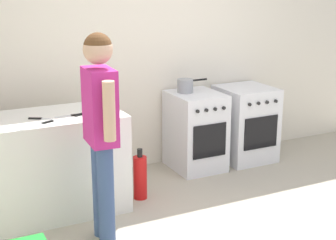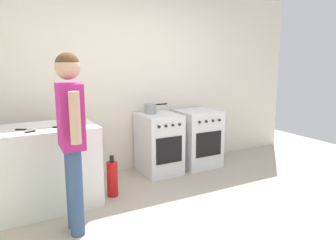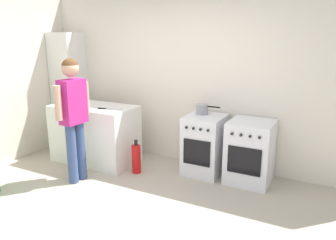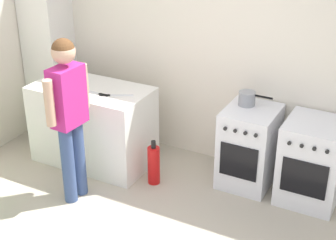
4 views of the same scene
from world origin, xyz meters
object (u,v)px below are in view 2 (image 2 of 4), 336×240
(oven_left, at_px, (159,143))
(knife_utility, at_px, (52,127))
(knife_paring, at_px, (24,130))
(pot, at_px, (151,109))
(fire_extinguisher, at_px, (112,179))
(person, at_px, (71,128))
(knife_carving, at_px, (21,134))
(oven_right, at_px, (197,138))
(knife_bread, at_px, (68,125))

(oven_left, xyz_separation_m, knife_utility, (-1.51, -0.48, 0.48))
(knife_utility, bearing_deg, knife_paring, 174.15)
(pot, height_order, fire_extinguisher, pot)
(oven_left, xyz_separation_m, person, (-1.45, -1.07, 0.58))
(knife_utility, bearing_deg, knife_carving, -154.23)
(person, relative_size, fire_extinguisher, 3.35)
(pot, xyz_separation_m, fire_extinguisher, (-0.78, -0.56, -0.71))
(pot, xyz_separation_m, person, (-1.36, -1.16, 0.08))
(oven_right, height_order, pot, pot)
(person, bearing_deg, pot, 40.45)
(pot, xyz_separation_m, knife_bread, (-1.26, -0.52, -0.02))
(pot, bearing_deg, oven_right, -6.47)
(knife_bread, relative_size, person, 0.19)
(knife_bread, distance_m, person, 0.65)
(knife_bread, xyz_separation_m, knife_carving, (-0.49, -0.20, 0.00))
(person, bearing_deg, knife_utility, 96.73)
(knife_paring, bearing_deg, knife_utility, -5.85)
(knife_bread, distance_m, knife_carving, 0.53)
(oven_left, xyz_separation_m, oven_right, (0.65, 0.00, 0.00))
(oven_left, xyz_separation_m, knife_carving, (-1.83, -0.64, 0.48))
(knife_paring, xyz_separation_m, knife_utility, (0.27, -0.03, -0.00))
(oven_right, height_order, knife_carving, knife_carving)
(knife_carving, bearing_deg, knife_paring, 75.52)
(knife_bread, height_order, knife_carving, same)
(knife_paring, xyz_separation_m, person, (0.34, -0.62, 0.10))
(oven_right, relative_size, knife_paring, 4.34)
(oven_left, bearing_deg, pot, 135.68)
(oven_right, xyz_separation_m, fire_extinguisher, (-1.52, -0.48, -0.21))
(knife_bread, xyz_separation_m, person, (-0.10, -0.63, 0.10))
(knife_utility, height_order, fire_extinguisher, knife_utility)
(knife_utility, bearing_deg, fire_extinguisher, 0.56)
(oven_right, distance_m, pot, 0.90)
(knife_paring, distance_m, fire_extinguisher, 1.14)
(pot, bearing_deg, oven_left, -44.32)
(oven_left, bearing_deg, knife_bread, -161.84)
(knife_paring, bearing_deg, person, -61.29)
(oven_left, relative_size, oven_right, 1.00)
(oven_left, relative_size, knife_carving, 2.70)
(knife_carving, bearing_deg, oven_left, 19.18)
(oven_right, xyz_separation_m, knife_utility, (-2.17, -0.48, 0.48))
(knife_carving, bearing_deg, oven_right, 14.37)
(oven_right, height_order, fire_extinguisher, oven_right)
(pot, bearing_deg, knife_carving, -157.56)
(knife_bread, height_order, knife_utility, same)
(knife_paring, xyz_separation_m, knife_bread, (0.44, 0.02, -0.00))
(oven_left, bearing_deg, knife_paring, -165.64)
(knife_paring, xyz_separation_m, knife_carving, (-0.05, -0.18, -0.00))
(pot, distance_m, knife_utility, 1.54)
(knife_utility, xyz_separation_m, fire_extinguisher, (0.64, 0.01, -0.69))
(pot, relative_size, person, 0.21)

